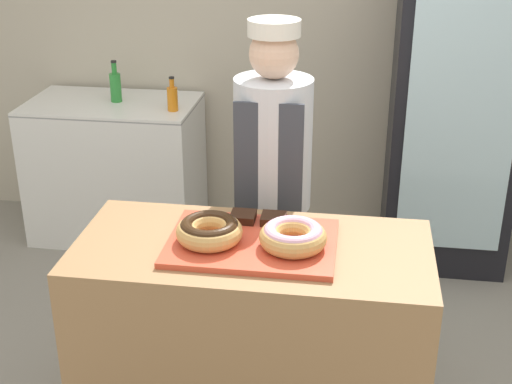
# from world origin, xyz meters

# --- Properties ---
(wall_back) EXTENTS (8.00, 0.06, 2.70)m
(wall_back) POSITION_xyz_m (0.00, 2.13, 1.35)
(wall_back) COLOR #BCB29E
(wall_back) RESTS_ON ground_plane
(display_counter) EXTENTS (1.37, 0.65, 0.91)m
(display_counter) POSITION_xyz_m (0.00, 0.00, 0.45)
(display_counter) COLOR #997047
(display_counter) RESTS_ON ground_plane
(serving_tray) EXTENTS (0.64, 0.45, 0.02)m
(serving_tray) POSITION_xyz_m (0.00, 0.00, 0.92)
(serving_tray) COLOR #D84C33
(serving_tray) RESTS_ON display_counter
(donut_chocolate_glaze) EXTENTS (0.25, 0.25, 0.09)m
(donut_chocolate_glaze) POSITION_xyz_m (-0.16, -0.03, 0.98)
(donut_chocolate_glaze) COLOR tan
(donut_chocolate_glaze) RESTS_ON serving_tray
(donut_light_glaze) EXTENTS (0.25, 0.25, 0.09)m
(donut_light_glaze) POSITION_xyz_m (0.16, -0.03, 0.98)
(donut_light_glaze) COLOR tan
(donut_light_glaze) RESTS_ON serving_tray
(brownie_back_left) EXTENTS (0.10, 0.10, 0.03)m
(brownie_back_left) POSITION_xyz_m (-0.06, 0.16, 0.95)
(brownie_back_left) COLOR black
(brownie_back_left) RESTS_ON serving_tray
(brownie_back_right) EXTENTS (0.10, 0.10, 0.03)m
(brownie_back_right) POSITION_xyz_m (0.06, 0.16, 0.95)
(brownie_back_right) COLOR black
(brownie_back_right) RESTS_ON serving_tray
(baker_person) EXTENTS (0.35, 0.35, 1.65)m
(baker_person) POSITION_xyz_m (0.00, 0.61, 0.88)
(baker_person) COLOR #4C4C51
(baker_person) RESTS_ON ground_plane
(beverage_fridge) EXTENTS (0.72, 0.66, 1.82)m
(beverage_fridge) POSITION_xyz_m (0.92, 1.74, 0.91)
(beverage_fridge) COLOR black
(beverage_fridge) RESTS_ON ground_plane
(chest_freezer) EXTENTS (1.06, 0.64, 0.90)m
(chest_freezer) POSITION_xyz_m (-1.16, 1.75, 0.46)
(chest_freezer) COLOR white
(chest_freezer) RESTS_ON ground_plane
(bottle_green) EXTENTS (0.07, 0.07, 0.26)m
(bottle_green) POSITION_xyz_m (-1.13, 1.77, 1.00)
(bottle_green) COLOR #2D8C38
(bottle_green) RESTS_ON chest_freezer
(bottle_orange) EXTENTS (0.06, 0.06, 0.21)m
(bottle_orange) POSITION_xyz_m (-0.73, 1.64, 0.98)
(bottle_orange) COLOR orange
(bottle_orange) RESTS_ON chest_freezer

